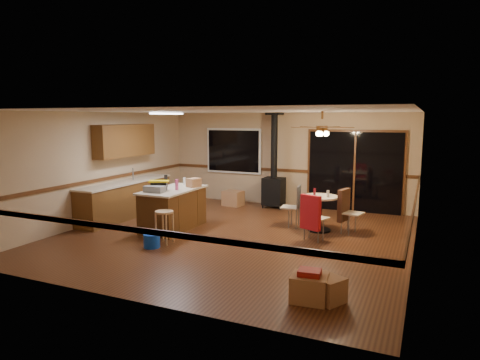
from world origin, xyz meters
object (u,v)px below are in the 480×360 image
Objects in this scene: toolbox_black at (159,186)px; dining_table at (320,207)px; toolbox_grey at (155,189)px; box_corner_a at (309,288)px; chair_near at (311,212)px; wood_stove at (274,181)px; box_under_window at (233,198)px; chair_left at (295,202)px; chair_right at (345,205)px; blue_bucket at (152,241)px; box_corner_b at (327,289)px; kitchen_island at (173,209)px; bar_stool at (165,227)px.

dining_table is at bearing 23.74° from toolbox_black.
toolbox_grey is 4.47m from box_corner_a.
dining_table is 0.87m from chair_near.
wood_stove is 3.84m from toolbox_grey.
box_under_window is at bearing -168.61° from wood_stove.
box_under_window is (-2.28, 1.59, -0.38)m from chair_left.
chair_left reaches higher than box_corner_a.
chair_left is at bearing 169.38° from dining_table.
box_under_window is (-3.40, 1.61, -0.39)m from chair_right.
chair_right is 1.46× the size of box_corner_a.
dining_table is (3.18, 1.62, -0.44)m from toolbox_grey.
box_corner_b is at bearing -16.26° from blue_bucket.
wood_stove reaches higher than box_under_window.
kitchen_island is 3.25m from dining_table.
chair_right reaches higher than bar_stool.
bar_stool is at bearing -101.54° from wood_stove.
toolbox_black reaches higher than chair_near.
box_corner_b is (4.00, -2.43, -0.28)m from kitchen_island.
dining_table is (1.75, -1.93, -0.20)m from wood_stove.
wood_stove is 7.51× the size of toolbox_black.
kitchen_island is at bearing 148.72° from box_corner_b.
bar_stool is at bearing -66.07° from kitchen_island.
box_corner_b is at bearing -71.02° from chair_near.
box_under_window is 1.10× the size of box_corner_a.
dining_table is at bearing -47.88° from wood_stove.
blue_bucket is (-0.91, -4.43, -0.60)m from wood_stove.
wood_stove is at bearing 78.40° from blue_bucket.
chair_right reaches higher than kitchen_island.
toolbox_black is 4.04m from chair_right.
chair_left is at bearing 109.45° from box_corner_a.
chair_near is 1.00× the size of chair_right.
toolbox_black is at bearing 116.99° from blue_bucket.
chair_left is 1.12m from chair_right.
chair_left is (-0.60, 0.11, 0.06)m from dining_table.
chair_left is at bearing 26.69° from kitchen_island.
box_corner_b is at bearing -21.39° from bar_stool.
chair_left is at bearing -34.90° from box_under_window.
wood_stove reaches higher than dining_table.
kitchen_island is 2.75m from chair_left.
chair_near is 1.46× the size of box_corner_a.
chair_left is at bearing 112.95° from box_corner_b.
toolbox_grey is 1.28× the size of toolbox_black.
blue_bucket is 3.36m from chair_left.
bar_stool is at bearing -42.37° from toolbox_grey.
box_under_window is at bearing 138.51° from chair_near.
toolbox_grey is at bearing -166.80° from chair_near.
wood_stove is 3.60× the size of chair_right.
kitchen_island is at bearing 60.72° from toolbox_black.
kitchen_island is 3.50× the size of box_corner_a.
bar_stool is 0.39m from blue_bucket.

